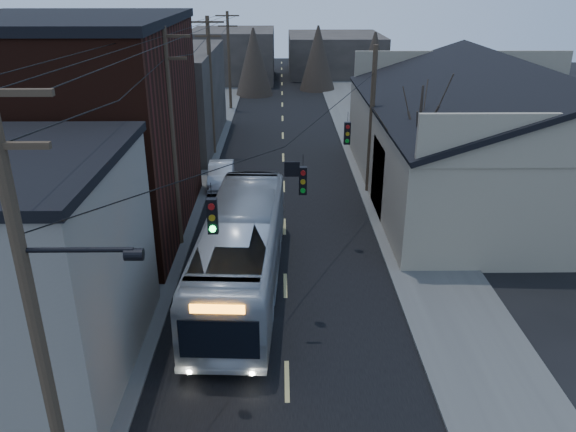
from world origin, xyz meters
name	(u,v)px	position (x,y,z in m)	size (l,w,h in m)	color
road_surface	(283,166)	(0.00, 30.00, 0.01)	(9.00, 110.00, 0.02)	black
sidewalk_left	(187,166)	(-6.50, 30.00, 0.06)	(4.00, 110.00, 0.12)	#474744
sidewalk_right	(379,165)	(6.50, 30.00, 0.06)	(4.00, 110.00, 0.12)	#474744
building_brick	(75,133)	(-10.00, 20.00, 5.00)	(10.00, 12.00, 10.00)	black
building_left_far	(156,98)	(-9.50, 36.00, 3.50)	(9.00, 14.00, 7.00)	#2F2A26
warehouse	(507,148)	(13.00, 25.00, 2.70)	(16.16, 20.60, 7.73)	gray
building_far_left	(233,55)	(-6.00, 65.00, 3.00)	(10.00, 12.00, 6.00)	#2F2A26
building_far_right	(335,54)	(7.00, 70.00, 2.50)	(12.00, 14.00, 5.00)	#2F2A26
bare_tree	(416,159)	(6.50, 20.00, 3.60)	(0.40, 0.40, 7.20)	black
utility_lines	(227,114)	(-3.11, 24.14, 4.95)	(11.24, 45.28, 10.50)	#382B1E
bus	(241,251)	(-1.76, 13.83, 1.70)	(2.86, 12.21, 3.40)	#A1A7AD
parked_car	(221,174)	(-3.84, 26.32, 0.70)	(1.48, 4.25, 1.40)	#B3B6BB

